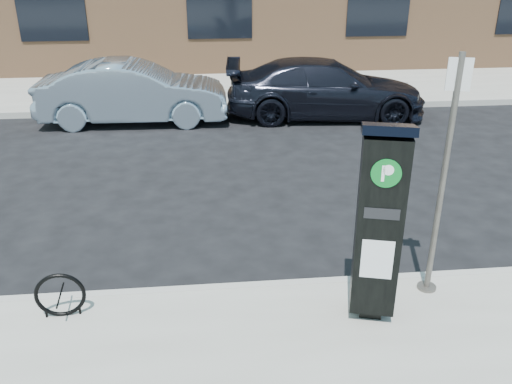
{
  "coord_description": "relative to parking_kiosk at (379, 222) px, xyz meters",
  "views": [
    {
      "loc": [
        -0.64,
        -5.43,
        3.81
      ],
      "look_at": [
        -0.04,
        0.5,
        1.13
      ],
      "focal_mm": 38.0,
      "sensor_mm": 36.0,
      "label": 1
    }
  ],
  "objects": [
    {
      "name": "ground",
      "position": [
        -1.1,
        0.69,
        -1.28
      ],
      "size": [
        120.0,
        120.0,
        0.0
      ],
      "primitive_type": "plane",
      "color": "black",
      "rests_on": "ground"
    },
    {
      "name": "sidewalk_far",
      "position": [
        -1.1,
        14.69,
        -1.2
      ],
      "size": [
        60.0,
        12.0,
        0.15
      ],
      "primitive_type": "cube",
      "color": "gray",
      "rests_on": "ground"
    },
    {
      "name": "curb_near",
      "position": [
        -1.1,
        0.67,
        -1.2
      ],
      "size": [
        60.0,
        0.12,
        0.16
      ],
      "primitive_type": "cube",
      "color": "#9E9B93",
      "rests_on": "ground"
    },
    {
      "name": "curb_far",
      "position": [
        -1.1,
        8.71,
        -1.2
      ],
      "size": [
        60.0,
        0.12,
        0.16
      ],
      "primitive_type": "cube",
      "color": "#9E9B93",
      "rests_on": "ground"
    },
    {
      "name": "parking_kiosk",
      "position": [
        0.0,
        0.0,
        0.0
      ],
      "size": [
        0.6,
        0.56,
        2.2
      ],
      "rotation": [
        0.0,
        0.0,
        -0.26
      ],
      "color": "black",
      "rests_on": "sidewalk_near"
    },
    {
      "name": "sign_pole",
      "position": [
        0.81,
        0.39,
        0.24
      ],
      "size": [
        0.24,
        0.22,
        2.74
      ],
      "rotation": [
        0.0,
        0.0,
        -0.28
      ],
      "color": "#5D5952",
      "rests_on": "sidewalk_near"
    },
    {
      "name": "bike_rack",
      "position": [
        -3.35,
        0.29,
        -0.86
      ],
      "size": [
        0.54,
        0.08,
        0.54
      ],
      "rotation": [
        0.0,
        0.0,
        0.07
      ],
      "color": "black",
      "rests_on": "sidewalk_near"
    },
    {
      "name": "car_silver",
      "position": [
        -3.35,
        8.09,
        -0.56
      ],
      "size": [
        4.41,
        1.62,
        1.44
      ],
      "primitive_type": "imported",
      "rotation": [
        0.0,
        0.0,
        1.55
      ],
      "color": "#8DA2B4",
      "rests_on": "ground"
    },
    {
      "name": "car_dark",
      "position": [
        1.27,
        8.09,
        -0.58
      ],
      "size": [
        4.95,
        2.33,
        1.4
      ],
      "primitive_type": "imported",
      "rotation": [
        0.0,
        0.0,
        1.49
      ],
      "color": "black",
      "rests_on": "ground"
    }
  ]
}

